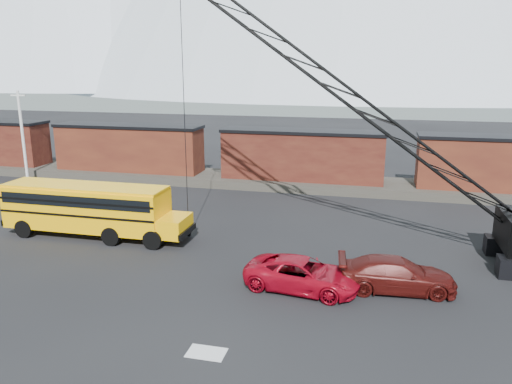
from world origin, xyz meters
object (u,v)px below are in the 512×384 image
at_px(maroon_suv, 396,274).
at_px(crawler_crane, 369,110).
at_px(red_pickup, 303,274).
at_px(school_bus, 91,208).

height_order(maroon_suv, crawler_crane, crawler_crane).
height_order(red_pickup, crawler_crane, crawler_crane).
distance_m(school_bus, crawler_crane, 17.11).
xyz_separation_m(school_bus, crawler_crane, (15.96, 1.28, 6.04)).
xyz_separation_m(school_bus, red_pickup, (13.46, -4.28, -1.05)).
distance_m(maroon_suv, crawler_crane, 8.61).
bearing_deg(maroon_suv, red_pickup, 96.55).
xyz_separation_m(school_bus, maroon_suv, (17.67, -3.35, -1.02)).
bearing_deg(school_bus, maroon_suv, -10.74).
height_order(school_bus, maroon_suv, school_bus).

